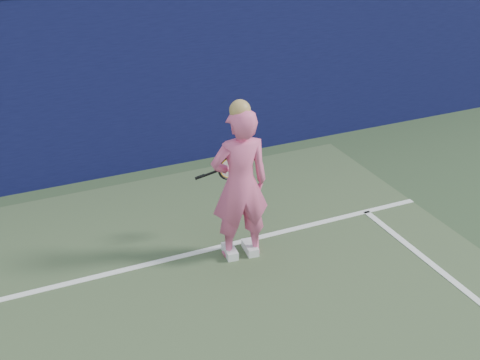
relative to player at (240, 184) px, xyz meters
name	(u,v)px	position (x,y,z in m)	size (l,w,h in m)	color
player	(240,184)	(0.00, 0.00, 0.00)	(0.68, 0.48, 1.82)	#EA5B8F
racket	(227,169)	(0.03, 0.42, -0.01)	(0.52, 0.16, 0.28)	black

